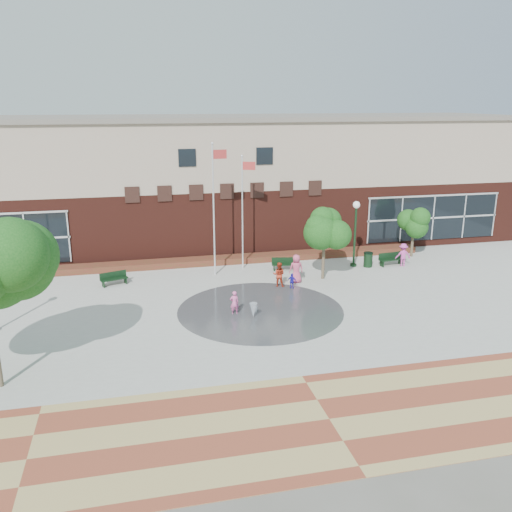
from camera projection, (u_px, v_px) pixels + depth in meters
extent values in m
plane|color=#666056|center=(276.00, 334.00, 24.65)|extent=(120.00, 120.00, 0.00)
cube|color=#A8A8A0|center=(256.00, 303.00, 28.39)|extent=(46.00, 18.00, 0.01)
cube|color=brown|center=(329.00, 419.00, 18.09)|extent=(46.00, 6.00, 0.01)
cylinder|color=#383A3D|center=(260.00, 310.00, 27.46)|extent=(8.40, 8.40, 0.01)
cube|color=#4E1F17|center=(216.00, 212.00, 40.41)|extent=(44.00, 10.00, 4.50)
cube|color=tan|center=(215.00, 151.00, 39.17)|extent=(44.00, 10.00, 4.50)
cube|color=slate|center=(214.00, 118.00, 38.53)|extent=(44.40, 10.40, 0.30)
cube|color=black|center=(433.00, 218.00, 38.96)|extent=(10.00, 0.12, 3.19)
cube|color=black|center=(187.00, 158.00, 33.92)|extent=(1.10, 0.10, 1.10)
cube|color=black|center=(264.00, 156.00, 34.99)|extent=(1.10, 0.10, 1.10)
cube|color=maroon|center=(230.00, 263.00, 35.51)|extent=(26.00, 1.20, 0.40)
cylinder|color=white|center=(214.00, 212.00, 31.95)|extent=(0.10, 0.10, 7.84)
sphere|color=white|center=(212.00, 143.00, 30.85)|extent=(0.15, 0.15, 0.15)
cube|color=#B7312E|center=(220.00, 154.00, 31.18)|extent=(0.85, 0.15, 0.53)
cylinder|color=white|center=(242.00, 214.00, 33.35)|extent=(0.09, 0.09, 7.01)
sphere|color=white|center=(242.00, 156.00, 32.37)|extent=(0.14, 0.14, 0.14)
cube|color=#B7312E|center=(249.00, 166.00, 32.46)|extent=(0.75, 0.33, 0.49)
cylinder|color=black|center=(355.00, 238.00, 34.22)|extent=(0.13, 0.13, 3.81)
cylinder|color=black|center=(353.00, 265.00, 34.72)|extent=(0.40, 0.40, 0.18)
sphere|color=white|center=(356.00, 205.00, 33.63)|extent=(0.45, 0.45, 0.45)
cube|color=black|center=(114.00, 279.00, 31.06)|extent=(1.61, 0.91, 0.05)
cube|color=black|center=(113.00, 275.00, 31.16)|extent=(1.49, 0.54, 0.39)
cube|color=black|center=(285.00, 264.00, 33.78)|extent=(1.65, 0.73, 0.05)
cube|color=black|center=(284.00, 260.00, 33.91)|extent=(1.57, 0.34, 0.40)
cube|color=black|center=(391.00, 260.00, 34.76)|extent=(1.71, 0.67, 0.06)
cube|color=black|center=(390.00, 256.00, 34.88)|extent=(1.66, 0.26, 0.42)
cylinder|color=black|center=(368.00, 260.00, 34.48)|extent=(0.55, 0.55, 0.92)
cylinder|color=black|center=(368.00, 253.00, 34.35)|extent=(0.59, 0.59, 0.06)
cylinder|color=#4D3F2F|center=(323.00, 257.00, 31.95)|extent=(0.18, 0.18, 2.69)
cylinder|color=#4D3F2F|center=(412.00, 242.00, 36.64)|extent=(0.18, 0.18, 2.09)
cone|color=white|center=(253.00, 318.00, 26.48)|extent=(0.39, 0.39, 0.75)
cone|color=white|center=(256.00, 314.00, 26.96)|extent=(0.18, 0.18, 0.39)
imported|color=pink|center=(234.00, 303.00, 26.80)|extent=(0.46, 0.31, 1.23)
imported|color=#BA361F|center=(279.00, 275.00, 30.78)|extent=(0.86, 0.78, 1.44)
imported|color=#D35176|center=(296.00, 269.00, 31.41)|extent=(0.84, 0.55, 1.70)
imported|color=#241CBE|center=(292.00, 281.00, 30.43)|extent=(0.58, 0.50, 0.93)
imported|color=#D745A8|center=(403.00, 255.00, 34.57)|extent=(1.05, 0.72, 1.50)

